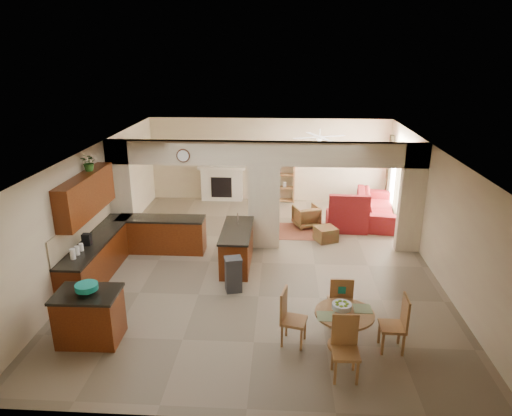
# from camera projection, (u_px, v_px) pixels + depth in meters

# --- Properties ---
(floor) EXTENTS (10.00, 10.00, 0.00)m
(floor) POSITION_uv_depth(u_px,v_px,m) (262.00, 263.00, 11.12)
(floor) COLOR #796A54
(floor) RESTS_ON ground
(ceiling) EXTENTS (10.00, 10.00, 0.00)m
(ceiling) POSITION_uv_depth(u_px,v_px,m) (263.00, 150.00, 10.20)
(ceiling) COLOR white
(ceiling) RESTS_ON wall_back
(wall_back) EXTENTS (8.00, 0.00, 8.00)m
(wall_back) POSITION_uv_depth(u_px,v_px,m) (269.00, 160.00, 15.38)
(wall_back) COLOR beige
(wall_back) RESTS_ON floor
(wall_front) EXTENTS (8.00, 0.00, 8.00)m
(wall_front) POSITION_uv_depth(u_px,v_px,m) (245.00, 335.00, 5.95)
(wall_front) COLOR beige
(wall_front) RESTS_ON floor
(wall_left) EXTENTS (0.00, 10.00, 10.00)m
(wall_left) POSITION_uv_depth(u_px,v_px,m) (95.00, 206.00, 10.89)
(wall_left) COLOR beige
(wall_left) RESTS_ON floor
(wall_right) EXTENTS (0.00, 10.00, 10.00)m
(wall_right) POSITION_uv_depth(u_px,v_px,m) (436.00, 212.00, 10.44)
(wall_right) COLOR beige
(wall_right) RESTS_ON floor
(partition_left_pier) EXTENTS (0.60, 0.25, 2.80)m
(partition_left_pier) POSITION_uv_depth(u_px,v_px,m) (122.00, 193.00, 11.81)
(partition_left_pier) COLOR beige
(partition_left_pier) RESTS_ON floor
(partition_center_pier) EXTENTS (0.80, 0.25, 2.20)m
(partition_center_pier) POSITION_uv_depth(u_px,v_px,m) (264.00, 207.00, 11.71)
(partition_center_pier) COLOR beige
(partition_center_pier) RESTS_ON floor
(partition_right_pier) EXTENTS (0.60, 0.25, 2.80)m
(partition_right_pier) POSITION_uv_depth(u_px,v_px,m) (412.00, 199.00, 11.40)
(partition_right_pier) COLOR beige
(partition_right_pier) RESTS_ON floor
(partition_header) EXTENTS (8.00, 0.25, 0.60)m
(partition_header) POSITION_uv_depth(u_px,v_px,m) (264.00, 153.00, 11.25)
(partition_header) COLOR beige
(partition_header) RESTS_ON partition_center_pier
(kitchen_counter) EXTENTS (2.52, 3.29, 1.48)m
(kitchen_counter) POSITION_uv_depth(u_px,v_px,m) (126.00, 246.00, 10.92)
(kitchen_counter) COLOR #441707
(kitchen_counter) RESTS_ON floor
(upper_cabinets) EXTENTS (0.35, 2.40, 0.90)m
(upper_cabinets) POSITION_uv_depth(u_px,v_px,m) (86.00, 195.00, 9.95)
(upper_cabinets) COLOR #441707
(upper_cabinets) RESTS_ON wall_left
(peninsula) EXTENTS (0.70, 1.85, 0.91)m
(peninsula) POSITION_uv_depth(u_px,v_px,m) (237.00, 247.00, 10.90)
(peninsula) COLOR #441707
(peninsula) RESTS_ON floor
(wall_clock) EXTENTS (0.34, 0.03, 0.34)m
(wall_clock) POSITION_uv_depth(u_px,v_px,m) (183.00, 156.00, 11.23)
(wall_clock) COLOR #532E1B
(wall_clock) RESTS_ON partition_header
(rug) EXTENTS (1.60, 1.30, 0.01)m
(rug) POSITION_uv_depth(u_px,v_px,m) (307.00, 231.00, 13.04)
(rug) COLOR brown
(rug) RESTS_ON floor
(fireplace) EXTENTS (1.60, 0.35, 1.20)m
(fireplace) POSITION_uv_depth(u_px,v_px,m) (222.00, 183.00, 15.57)
(fireplace) COLOR beige
(fireplace) RESTS_ON floor
(shelving_unit) EXTENTS (1.00, 0.32, 1.80)m
(shelving_unit) POSITION_uv_depth(u_px,v_px,m) (279.00, 176.00, 15.35)
(shelving_unit) COLOR brown
(shelving_unit) RESTS_ON floor
(window_a) EXTENTS (0.02, 0.90, 1.90)m
(window_a) POSITION_uv_depth(u_px,v_px,m) (408.00, 191.00, 12.68)
(window_a) COLOR white
(window_a) RESTS_ON wall_right
(window_b) EXTENTS (0.02, 0.90, 1.90)m
(window_b) POSITION_uv_depth(u_px,v_px,m) (394.00, 175.00, 14.28)
(window_b) COLOR white
(window_b) RESTS_ON wall_right
(glazed_door) EXTENTS (0.02, 0.70, 2.10)m
(glazed_door) POSITION_uv_depth(u_px,v_px,m) (401.00, 188.00, 13.53)
(glazed_door) COLOR white
(glazed_door) RESTS_ON wall_right
(drape_a_left) EXTENTS (0.10, 0.28, 2.30)m
(drape_a_left) POSITION_uv_depth(u_px,v_px,m) (413.00, 198.00, 12.12)
(drape_a_left) COLOR #42211A
(drape_a_left) RESTS_ON wall_right
(drape_a_right) EXTENTS (0.10, 0.28, 2.30)m
(drape_a_right) POSITION_uv_depth(u_px,v_px,m) (402.00, 185.00, 13.25)
(drape_a_right) COLOR #42211A
(drape_a_right) RESTS_ON wall_right
(drape_b_left) EXTENTS (0.10, 0.28, 2.30)m
(drape_b_left) POSITION_uv_depth(u_px,v_px,m) (398.00, 180.00, 13.72)
(drape_b_left) COLOR #42211A
(drape_b_left) RESTS_ON wall_right
(drape_b_right) EXTENTS (0.10, 0.28, 2.30)m
(drape_b_right) POSITION_uv_depth(u_px,v_px,m) (389.00, 170.00, 14.85)
(drape_b_right) COLOR #42211A
(drape_b_right) RESTS_ON wall_right
(ceiling_fan) EXTENTS (1.00, 1.00, 0.10)m
(ceiling_fan) POSITION_uv_depth(u_px,v_px,m) (320.00, 137.00, 13.03)
(ceiling_fan) COLOR white
(ceiling_fan) RESTS_ON ceiling
(kitchen_island) EXTENTS (1.11, 0.81, 0.95)m
(kitchen_island) POSITION_uv_depth(u_px,v_px,m) (90.00, 316.00, 8.03)
(kitchen_island) COLOR #441707
(kitchen_island) RESTS_ON floor
(teal_bowl) EXTENTS (0.39, 0.39, 0.18)m
(teal_bowl) POSITION_uv_depth(u_px,v_px,m) (87.00, 289.00, 7.81)
(teal_bowl) COLOR #148B7C
(teal_bowl) RESTS_ON kitchen_island
(trash_can) EXTENTS (0.40, 0.36, 0.72)m
(trash_can) POSITION_uv_depth(u_px,v_px,m) (233.00, 276.00, 9.73)
(trash_can) COLOR #313134
(trash_can) RESTS_ON floor
(dining_table) EXTENTS (1.01, 1.01, 0.69)m
(dining_table) POSITION_uv_depth(u_px,v_px,m) (344.00, 324.00, 7.83)
(dining_table) COLOR brown
(dining_table) RESTS_ON floor
(fruit_bowl) EXTENTS (0.33, 0.33, 0.18)m
(fruit_bowl) POSITION_uv_depth(u_px,v_px,m) (342.00, 307.00, 7.75)
(fruit_bowl) COLOR #83B526
(fruit_bowl) RESTS_ON dining_table
(sofa) EXTENTS (2.83, 1.43, 0.79)m
(sofa) POSITION_uv_depth(u_px,v_px,m) (375.00, 207.00, 13.91)
(sofa) COLOR maroon
(sofa) RESTS_ON floor
(chaise) EXTENTS (1.16, 0.96, 0.45)m
(chaise) POSITION_uv_depth(u_px,v_px,m) (346.00, 221.00, 13.18)
(chaise) COLOR maroon
(chaise) RESTS_ON floor
(armchair) EXTENTS (0.87, 0.88, 0.63)m
(armchair) POSITION_uv_depth(u_px,v_px,m) (306.00, 216.00, 13.34)
(armchair) COLOR maroon
(armchair) RESTS_ON floor
(ottoman) EXTENTS (0.69, 0.69, 0.38)m
(ottoman) POSITION_uv_depth(u_px,v_px,m) (326.00, 234.00, 12.37)
(ottoman) COLOR maroon
(ottoman) RESTS_ON floor
(plant) EXTENTS (0.43, 0.40, 0.39)m
(plant) POSITION_uv_depth(u_px,v_px,m) (89.00, 162.00, 10.07)
(plant) COLOR #214F15
(plant) RESTS_ON upper_cabinets
(chair_north) EXTENTS (0.42, 0.43, 1.02)m
(chair_north) POSITION_uv_depth(u_px,v_px,m) (340.00, 300.00, 8.42)
(chair_north) COLOR brown
(chair_north) RESTS_ON floor
(chair_east) EXTENTS (0.44, 0.43, 1.02)m
(chair_east) POSITION_uv_depth(u_px,v_px,m) (398.00, 322.00, 7.74)
(chair_east) COLOR brown
(chair_east) RESTS_ON floor
(chair_south) EXTENTS (0.43, 0.44, 1.02)m
(chair_south) POSITION_uv_depth(u_px,v_px,m) (345.00, 344.00, 7.15)
(chair_south) COLOR brown
(chair_south) RESTS_ON floor
(chair_west) EXTENTS (0.51, 0.51, 1.02)m
(chair_west) POSITION_uv_depth(u_px,v_px,m) (289.00, 315.00, 7.94)
(chair_west) COLOR brown
(chair_west) RESTS_ON floor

